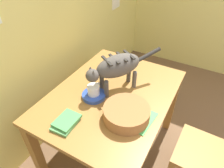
{
  "coord_description": "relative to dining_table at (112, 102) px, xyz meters",
  "views": [
    {
      "loc": [
        -1.08,
        0.74,
        1.82
      ],
      "look_at": [
        -0.0,
        1.35,
        0.85
      ],
      "focal_mm": 32.29,
      "sensor_mm": 36.0,
      "label": 1
    }
  ],
  "objects": [
    {
      "name": "wall_rear",
      "position": [
        0.0,
        0.73,
        0.59
      ],
      "size": [
        4.62,
        0.11,
        2.5
      ],
      "color": "#E7D972",
      "rests_on": "ground_plane"
    },
    {
      "name": "dining_table",
      "position": [
        0.0,
        0.0,
        0.0
      ],
      "size": [
        1.21,
        0.91,
        0.75
      ],
      "color": "olive",
      "rests_on": "ground_plane"
    },
    {
      "name": "cat",
      "position": [
        0.07,
        -0.0,
        0.31
      ],
      "size": [
        0.58,
        0.39,
        0.32
      ],
      "rotation": [
        0.0,
        0.0,
        1.01
      ],
      "color": "#504B43",
      "rests_on": "dining_table"
    },
    {
      "name": "saucer_bowl",
      "position": [
        -0.1,
        0.11,
        0.11
      ],
      "size": [
        0.19,
        0.19,
        0.03
      ],
      "primitive_type": "cylinder",
      "color": "#2D4EB5",
      "rests_on": "dining_table"
    },
    {
      "name": "coffee_mug",
      "position": [
        -0.1,
        0.11,
        0.16
      ],
      "size": [
        0.13,
        0.09,
        0.08
      ],
      "color": "white",
      "rests_on": "saucer_bowl"
    },
    {
      "name": "magazine",
      "position": [
        -0.14,
        -0.28,
        0.09
      ],
      "size": [
        0.26,
        0.26,
        0.01
      ],
      "primitive_type": "cube",
      "rotation": [
        0.0,
        0.0,
        -0.09
      ],
      "color": "green",
      "rests_on": "dining_table"
    },
    {
      "name": "book_stack",
      "position": [
        -0.43,
        0.12,
        0.11
      ],
      "size": [
        0.2,
        0.15,
        0.04
      ],
      "color": "#559757",
      "rests_on": "dining_table"
    },
    {
      "name": "wicker_basket",
      "position": [
        -0.18,
        -0.22,
        0.14
      ],
      "size": [
        0.33,
        0.33,
        0.1
      ],
      "color": "#9B6637",
      "rests_on": "dining_table"
    },
    {
      "name": "wooden_chair_near",
      "position": [
        0.05,
        -0.84,
        -0.2
      ],
      "size": [
        0.43,
        0.43,
        0.93
      ],
      "rotation": [
        0.0,
        0.0,
        -0.03
      ],
      "color": "#9F6E30",
      "rests_on": "ground_plane"
    }
  ]
}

